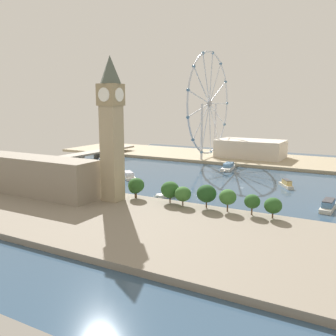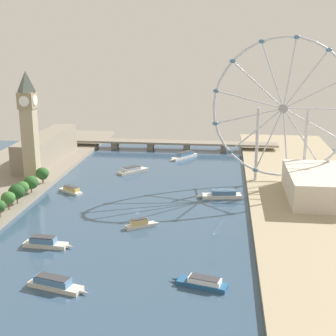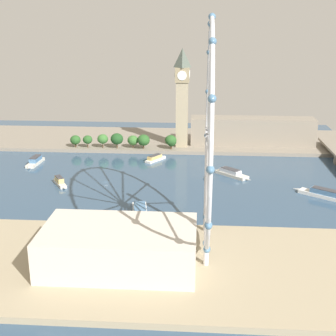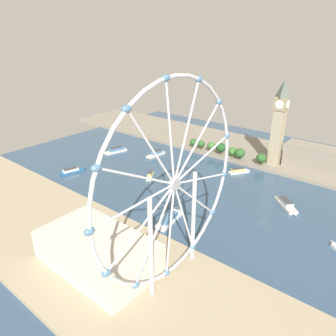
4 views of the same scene
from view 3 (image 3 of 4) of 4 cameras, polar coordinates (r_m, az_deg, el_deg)
name	(u,v)px [view 3 (image 3 of 4)]	position (r m, az deg, el deg)	size (l,w,h in m)	color
ground_plane	(106,182)	(341.38, -7.51, -1.71)	(411.17, 411.17, 0.00)	#334C66
riverbank_left	(130,139)	(454.79, -4.58, 3.48)	(90.00, 520.00, 3.00)	gray
riverbank_right	(56,263)	(233.79, -13.36, -11.14)	(90.00, 520.00, 3.00)	tan
clock_tower	(182,96)	(414.34, 1.71, 8.64)	(12.96, 12.96, 85.37)	tan
parliament_block	(252,131)	(434.03, 10.13, 4.42)	(22.00, 110.46, 24.20)	gray
tree_row_embankment	(127,140)	(415.23, -4.96, 3.40)	(12.59, 94.16, 13.42)	#513823
ferris_wheel	(209,137)	(220.76, 4.92, 3.79)	(108.89, 3.20, 111.39)	silver
riverside_hall	(119,247)	(219.86, -5.89, -9.45)	(40.75, 70.05, 18.74)	beige
tour_boat_2	(232,173)	(354.56, 7.70, -0.62)	(25.03, 26.22, 5.28)	beige
tour_boat_3	(323,194)	(326.27, 18.22, -2.95)	(25.32, 32.67, 5.92)	white
tour_boat_4	(155,158)	(389.29, -1.54, 1.19)	(22.35, 16.49, 5.01)	white
tour_boat_5	(140,211)	(283.45, -3.43, -5.19)	(33.89, 12.62, 5.83)	white
tour_boat_6	(60,182)	(340.92, -12.94, -1.64)	(20.39, 14.54, 5.85)	beige
tour_boat_7	(35,161)	(394.40, -15.76, 0.79)	(28.77, 7.94, 6.11)	beige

